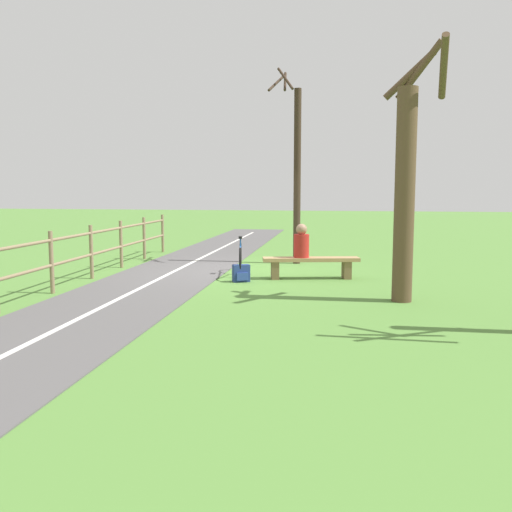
{
  "coord_description": "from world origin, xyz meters",
  "views": [
    {
      "loc": [
        -2.94,
        12.67,
        1.9
      ],
      "look_at": [
        -1.1,
        2.94,
        0.73
      ],
      "focal_mm": 39.13,
      "sensor_mm": 36.0,
      "label": 1
    }
  ],
  "objects_px": {
    "tree_near_bench": "(407,183)",
    "person_seated": "(301,243)",
    "bicycle": "(240,260)",
    "tree_far_right": "(296,170)",
    "bench": "(311,263)",
    "backpack": "(241,273)"
  },
  "relations": [
    {
      "from": "person_seated",
      "to": "tree_far_right",
      "type": "distance_m",
      "value": 3.04
    },
    {
      "from": "bench",
      "to": "bicycle",
      "type": "height_order",
      "value": "bicycle"
    },
    {
      "from": "bench",
      "to": "person_seated",
      "type": "bearing_deg",
      "value": 0.0
    },
    {
      "from": "bicycle",
      "to": "tree_far_right",
      "type": "distance_m",
      "value": 3.3
    },
    {
      "from": "person_seated",
      "to": "bicycle",
      "type": "bearing_deg",
      "value": -17.79
    },
    {
      "from": "tree_near_bench",
      "to": "bicycle",
      "type": "bearing_deg",
      "value": -33.66
    },
    {
      "from": "bench",
      "to": "tree_far_right",
      "type": "height_order",
      "value": "tree_far_right"
    },
    {
      "from": "bicycle",
      "to": "backpack",
      "type": "distance_m",
      "value": 0.81
    },
    {
      "from": "person_seated",
      "to": "tree_far_right",
      "type": "xyz_separation_m",
      "value": [
        0.42,
        -2.52,
        1.64
      ]
    },
    {
      "from": "tree_near_bench",
      "to": "person_seated",
      "type": "bearing_deg",
      "value": -46.72
    },
    {
      "from": "bench",
      "to": "tree_near_bench",
      "type": "relative_size",
      "value": 0.48
    },
    {
      "from": "tree_far_right",
      "to": "person_seated",
      "type": "bearing_deg",
      "value": 99.56
    },
    {
      "from": "person_seated",
      "to": "bicycle",
      "type": "relative_size",
      "value": 0.41
    },
    {
      "from": "person_seated",
      "to": "bench",
      "type": "bearing_deg",
      "value": -180.0
    },
    {
      "from": "bench",
      "to": "backpack",
      "type": "bearing_deg",
      "value": 13.81
    },
    {
      "from": "person_seated",
      "to": "backpack",
      "type": "distance_m",
      "value": 1.48
    },
    {
      "from": "person_seated",
      "to": "tree_far_right",
      "type": "relative_size",
      "value": 0.15
    },
    {
      "from": "bench",
      "to": "tree_near_bench",
      "type": "height_order",
      "value": "tree_near_bench"
    },
    {
      "from": "tree_near_bench",
      "to": "tree_far_right",
      "type": "bearing_deg",
      "value": -62.45
    },
    {
      "from": "backpack",
      "to": "tree_far_right",
      "type": "relative_size",
      "value": 0.08
    },
    {
      "from": "tree_far_right",
      "to": "tree_near_bench",
      "type": "height_order",
      "value": "tree_far_right"
    },
    {
      "from": "backpack",
      "to": "tree_far_right",
      "type": "height_order",
      "value": "tree_far_right"
    }
  ]
}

